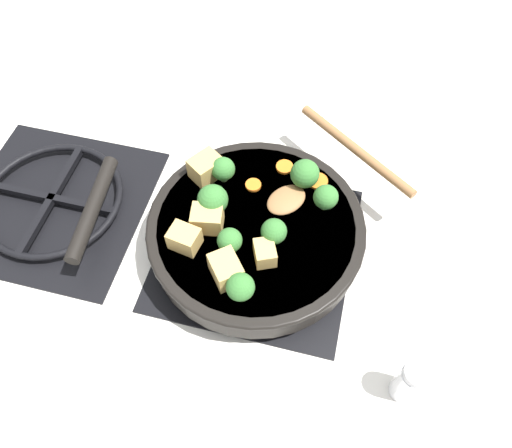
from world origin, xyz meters
TOP-DOWN VIEW (x-y plane):
  - ground_plane at (0.00, 0.00)m, footprint 2.40×2.40m
  - front_burner_grate at (0.00, 0.00)m, footprint 0.31×0.31m
  - rear_burner_grate at (0.00, 0.36)m, footprint 0.31×0.31m
  - skillet_pan at (-0.00, 0.00)m, footprint 0.34×0.45m
  - wooden_spoon at (0.12, -0.09)m, footprint 0.25×0.24m
  - tofu_cube_center_large at (-0.05, -0.03)m, footprint 0.05×0.04m
  - tofu_cube_near_handle at (-0.09, 0.02)m, footprint 0.06×0.06m
  - tofu_cube_east_chunk at (-0.06, 0.09)m, footprint 0.04×0.05m
  - tofu_cube_west_chunk at (-0.02, 0.07)m, footprint 0.04×0.05m
  - tofu_cube_back_piece at (0.07, 0.10)m, footprint 0.06×0.06m
  - broccoli_floret_near_spoon at (0.09, -0.06)m, footprint 0.05×0.05m
  - broccoli_floret_center_top at (-0.12, -0.01)m, footprint 0.04×0.04m
  - broccoli_floret_east_rim at (0.01, 0.07)m, footprint 0.05×0.05m
  - broccoli_floret_west_rim at (0.07, 0.07)m, footprint 0.04×0.04m
  - broccoli_floret_north_edge at (0.06, -0.09)m, footprint 0.04×0.04m
  - broccoli_floret_south_cluster at (-0.02, -0.03)m, footprint 0.04×0.04m
  - broccoli_floret_mid_floret at (-0.05, 0.03)m, footprint 0.04×0.04m
  - carrot_slice_orange_thin at (0.07, 0.02)m, footprint 0.03×0.03m
  - carrot_slice_near_center at (0.12, -0.02)m, footprint 0.03×0.03m
  - carrot_slice_edge_slice at (0.10, -0.08)m, footprint 0.03×0.03m
  - salt_shaker at (-0.17, -0.25)m, footprint 0.04×0.04m

SIDE VIEW (x-z plane):
  - ground_plane at x=0.00m, z-range 0.00..0.00m
  - front_burner_grate at x=0.00m, z-range 0.00..0.03m
  - rear_burner_grate at x=0.00m, z-range 0.00..0.03m
  - salt_shaker at x=-0.17m, z-range 0.00..0.09m
  - skillet_pan at x=0.00m, z-range 0.03..0.08m
  - carrot_slice_orange_thin at x=0.07m, z-range 0.07..0.08m
  - carrot_slice_near_center at x=0.12m, z-range 0.07..0.08m
  - carrot_slice_edge_slice at x=0.10m, z-range 0.07..0.08m
  - wooden_spoon at x=0.12m, z-range 0.07..0.09m
  - tofu_cube_center_large at x=-0.05m, z-range 0.07..0.10m
  - tofu_cube_east_chunk at x=-0.06m, z-range 0.07..0.11m
  - tofu_cube_west_chunk at x=-0.02m, z-range 0.07..0.11m
  - tofu_cube_near_handle at x=-0.09m, z-range 0.07..0.11m
  - tofu_cube_back_piece at x=0.07m, z-range 0.07..0.11m
  - broccoli_floret_mid_floret at x=-0.05m, z-range 0.08..0.12m
  - broccoli_floret_west_rim at x=0.07m, z-range 0.08..0.12m
  - broccoli_floret_south_cluster at x=-0.02m, z-range 0.08..0.12m
  - broccoli_floret_north_edge at x=0.06m, z-range 0.08..0.12m
  - broccoli_floret_center_top at x=-0.12m, z-range 0.08..0.12m
  - broccoli_floret_near_spoon at x=0.09m, z-range 0.08..0.13m
  - broccoli_floret_east_rim at x=0.01m, z-range 0.08..0.13m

